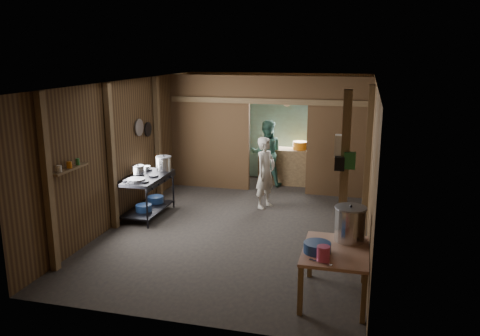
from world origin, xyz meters
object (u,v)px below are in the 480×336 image
(prep_table, at_px, (335,274))
(stock_pot, at_px, (350,225))
(pink_bucket, at_px, (323,254))
(yellow_tub, at_px, (300,146))
(stove_pot_large, at_px, (164,164))
(cook, at_px, (266,173))
(gas_range, at_px, (147,196))

(prep_table, height_order, stock_pot, stock_pot)
(pink_bucket, distance_m, yellow_tub, 5.87)
(stove_pot_large, xyz_separation_m, pink_bucket, (3.41, -3.21, -0.17))
(pink_bucket, distance_m, cook, 4.13)
(stove_pot_large, height_order, cook, cook)
(gas_range, relative_size, pink_bucket, 7.16)
(gas_range, distance_m, cook, 2.40)
(pink_bucket, height_order, cook, cook)
(yellow_tub, distance_m, cook, 1.98)
(prep_table, distance_m, cook, 3.84)
(pink_bucket, bearing_deg, stock_pot, 69.33)
(gas_range, height_order, cook, cook)
(gas_range, xyz_separation_m, pink_bucket, (3.58, -2.74, 0.36))
(prep_table, distance_m, stock_pot, 0.68)
(stove_pot_large, xyz_separation_m, cook, (1.93, 0.64, -0.21))
(stock_pot, bearing_deg, stove_pot_large, 146.22)
(gas_range, height_order, stock_pot, stock_pot)
(stock_pot, xyz_separation_m, pink_bucket, (-0.28, -0.74, -0.13))
(prep_table, xyz_separation_m, cook, (-1.61, 3.46, 0.39))
(yellow_tub, xyz_separation_m, cook, (-0.44, -1.92, -0.22))
(stock_pot, bearing_deg, cook, 119.56)
(gas_range, bearing_deg, cook, 28.07)
(cook, bearing_deg, stock_pot, -127.57)
(yellow_tub, bearing_deg, cook, -102.78)
(stock_pot, bearing_deg, pink_bucket, -110.67)
(gas_range, distance_m, pink_bucket, 4.53)
(stock_pot, distance_m, yellow_tub, 5.21)
(stove_pot_large, bearing_deg, prep_table, -38.53)
(pink_bucket, bearing_deg, prep_table, 72.26)
(yellow_tub, bearing_deg, stove_pot_large, -132.66)
(yellow_tub, bearing_deg, prep_table, -77.66)
(stock_pot, xyz_separation_m, cook, (-1.77, 3.12, -0.17))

